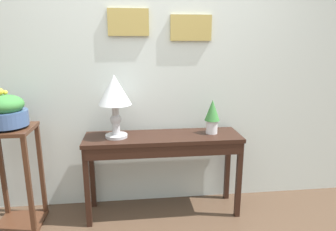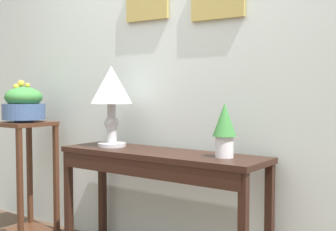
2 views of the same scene
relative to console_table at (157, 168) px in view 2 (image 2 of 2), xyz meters
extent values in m
cube|color=silver|center=(-0.09, 0.31, 0.75)|extent=(9.00, 0.10, 2.80)
cube|color=tan|center=(-0.28, 0.25, 1.09)|extent=(0.36, 0.02, 0.23)
cube|color=#578F6B|center=(-0.28, 0.24, 1.09)|extent=(0.29, 0.01, 0.19)
cube|color=tan|center=(0.28, 0.25, 1.04)|extent=(0.38, 0.02, 0.23)
cube|color=#5A91AC|center=(0.28, 0.24, 1.04)|extent=(0.30, 0.01, 0.18)
cube|color=black|center=(0.00, 0.02, 0.09)|extent=(1.40, 0.39, 0.03)
cube|color=black|center=(0.00, -0.15, 0.02)|extent=(1.33, 0.03, 0.10)
cube|color=black|center=(-0.67, -0.14, -0.29)|extent=(0.04, 0.04, 0.72)
cube|color=black|center=(-0.67, 0.19, -0.29)|extent=(0.04, 0.04, 0.72)
cube|color=black|center=(0.67, 0.19, -0.29)|extent=(0.04, 0.04, 0.72)
cylinder|color=#B7B7BC|center=(-0.41, 0.02, 0.12)|extent=(0.19, 0.19, 0.02)
cylinder|color=#B7B7BC|center=(-0.41, 0.02, 0.20)|extent=(0.07, 0.07, 0.13)
sphere|color=#B7B7BC|center=(-0.41, 0.02, 0.26)|extent=(0.10, 0.10, 0.10)
cylinder|color=#B7B7BC|center=(-0.41, 0.02, 0.33)|extent=(0.06, 0.06, 0.13)
cone|color=silver|center=(-0.41, 0.02, 0.52)|extent=(0.28, 0.28, 0.25)
cylinder|color=silver|center=(0.45, 0.04, 0.16)|extent=(0.10, 0.10, 0.12)
cone|color=#387A38|center=(0.45, 0.04, 0.32)|extent=(0.14, 0.14, 0.19)
cube|color=#472819|center=(-1.27, -0.05, 0.22)|extent=(0.38, 0.38, 0.03)
cube|color=#472819|center=(-1.11, -0.22, -0.21)|extent=(0.04, 0.04, 0.83)
cube|color=#472819|center=(-1.44, 0.12, -0.21)|extent=(0.04, 0.04, 0.83)
cube|color=#472819|center=(-1.11, 0.12, -0.21)|extent=(0.04, 0.04, 0.83)
cylinder|color=#3D5684|center=(-1.27, -0.05, 0.25)|extent=(0.15, 0.15, 0.02)
cylinder|color=#3D5684|center=(-1.27, -0.05, 0.32)|extent=(0.33, 0.33, 0.12)
ellipsoid|color=#387A38|center=(-1.27, -0.05, 0.43)|extent=(0.29, 0.29, 0.16)
cylinder|color=#387A38|center=(-1.29, -0.07, 0.45)|extent=(0.04, 0.06, 0.14)
sphere|color=gold|center=(-1.31, -0.09, 0.51)|extent=(0.04, 0.04, 0.04)
cylinder|color=#387A38|center=(-1.28, -0.05, 0.46)|extent=(0.03, 0.02, 0.16)
sphere|color=gold|center=(-1.29, -0.06, 0.54)|extent=(0.05, 0.05, 0.05)
cylinder|color=#387A38|center=(-1.27, -0.03, 0.45)|extent=(0.01, 0.05, 0.14)
sphere|color=gold|center=(-1.28, -0.01, 0.52)|extent=(0.04, 0.04, 0.04)
camera|label=1|loc=(-0.25, -2.52, 0.93)|focal=32.04mm
camera|label=2|loc=(1.70, -2.21, 0.49)|focal=48.26mm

